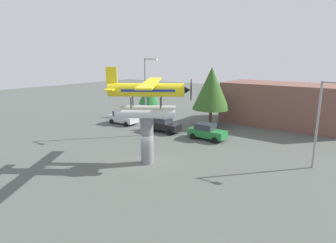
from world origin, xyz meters
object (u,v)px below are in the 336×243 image
object	(u,v)px
display_pedestal	(147,140)
tree_east	(211,88)
car_far_green	(207,132)
streetlight_secondary	(321,118)
streetlight_primary	(147,92)
storefront_building	(284,104)
car_mid_black	(164,125)
tree_west	(149,92)
floatplane_monument	(148,96)
car_near_silver	(123,118)

from	to	relation	value
display_pedestal	tree_east	world-z (taller)	tree_east
car_far_green	streetlight_secondary	xyz separation A→B (m)	(11.29, -2.20, 3.31)
display_pedestal	streetlight_primary	bearing A→B (deg)	130.57
display_pedestal	streetlight_primary	world-z (taller)	streetlight_primary
storefront_building	streetlight_secondary	bearing A→B (deg)	-66.11
car_far_green	streetlight_secondary	distance (m)	11.97
display_pedestal	storefront_building	size ratio (longest dim) A/B	0.27
car_mid_black	storefront_building	xyz separation A→B (m)	(10.60, 12.79, 1.89)
display_pedestal	tree_west	xyz separation A→B (m)	(-12.99, 15.64, 1.61)
storefront_building	display_pedestal	bearing A→B (deg)	-103.68
streetlight_secondary	streetlight_primary	bearing A→B (deg)	-178.12
car_mid_black	streetlight_primary	bearing A→B (deg)	-100.88
car_mid_black	tree_east	bearing A→B (deg)	60.59
floatplane_monument	streetlight_primary	xyz separation A→B (m)	(-5.84, 6.62, -0.76)
tree_west	tree_east	world-z (taller)	tree_east
display_pedestal	streetlight_secondary	size ratio (longest dim) A/B	0.58
floatplane_monument	tree_east	world-z (taller)	floatplane_monument
floatplane_monument	car_far_green	xyz separation A→B (m)	(0.48, 9.39, -4.95)
floatplane_monument	streetlight_secondary	xyz separation A→B (m)	(11.77, 7.20, -1.64)
storefront_building	tree_east	bearing A→B (deg)	-136.47
streetlight_secondary	tree_west	xyz separation A→B (m)	(-24.87, 8.37, -0.50)
tree_west	car_mid_black	bearing A→B (deg)	-39.68
storefront_building	tree_west	bearing A→B (deg)	-160.89
floatplane_monument	tree_west	world-z (taller)	floatplane_monument
car_mid_black	storefront_building	size ratio (longest dim) A/B	0.27
display_pedestal	storefront_building	world-z (taller)	storefront_building
streetlight_primary	tree_east	xyz separation A→B (m)	(3.78, 8.36, -0.05)
floatplane_monument	tree_east	distance (m)	15.14
floatplane_monument	car_mid_black	xyz separation A→B (m)	(-5.36, 9.14, -4.95)
display_pedestal	tree_east	size ratio (longest dim) A/B	0.54
car_mid_black	tree_east	world-z (taller)	tree_east
car_mid_black	streetlight_secondary	size ratio (longest dim) A/B	0.59
car_near_silver	tree_east	distance (m)	12.57
display_pedestal	car_near_silver	world-z (taller)	display_pedestal
car_near_silver	display_pedestal	bearing A→B (deg)	-36.94
storefront_building	tree_west	size ratio (longest dim) A/B	2.82
car_mid_black	car_near_silver	bearing A→B (deg)	179.59
floatplane_monument	streetlight_primary	distance (m)	8.86
streetlight_secondary	storefront_building	bearing A→B (deg)	113.89
display_pedestal	floatplane_monument	distance (m)	3.75
streetlight_secondary	floatplane_monument	bearing A→B (deg)	-148.56
floatplane_monument	car_near_silver	distance (m)	16.23
display_pedestal	storefront_building	bearing A→B (deg)	76.32
car_mid_black	streetlight_primary	distance (m)	4.91
streetlight_secondary	storefront_building	world-z (taller)	streetlight_secondary
streetlight_secondary	storefront_building	size ratio (longest dim) A/B	0.46
tree_east	display_pedestal	bearing A→B (deg)	-82.60
floatplane_monument	streetlight_secondary	size ratio (longest dim) A/B	1.29
display_pedestal	floatplane_monument	xyz separation A→B (m)	(0.11, 0.07, 3.75)
car_mid_black	storefront_building	bearing A→B (deg)	50.33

